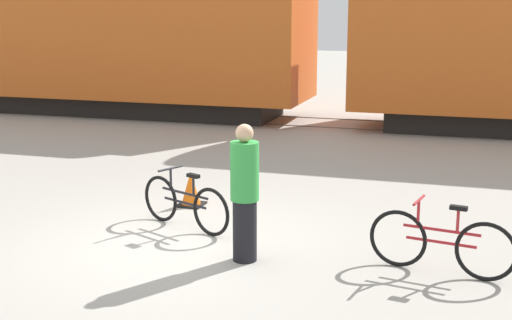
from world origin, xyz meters
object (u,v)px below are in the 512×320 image
at_px(bicycle_black, 185,204).
at_px(person_in_green, 245,193).
at_px(freight_train, 332,22).
at_px(traffic_cone, 191,190).
at_px(bicycle_maroon, 441,243).

relative_size(bicycle_black, person_in_green, 0.92).
relative_size(freight_train, bicycle_black, 14.85).
xyz_separation_m(bicycle_black, person_in_green, (1.22, -0.99, 0.50)).
distance_m(person_in_green, traffic_cone, 2.70).
distance_m(bicycle_maroon, traffic_cone, 4.34).
relative_size(bicycle_black, traffic_cone, 2.90).
height_order(person_in_green, traffic_cone, person_in_green).
bearing_deg(bicycle_maroon, traffic_cone, 154.95).
distance_m(freight_train, bicycle_black, 9.91).
bearing_deg(bicycle_maroon, person_in_green, -173.63).
bearing_deg(bicycle_maroon, bicycle_black, 168.51).
bearing_deg(person_in_green, bicycle_maroon, 133.23).
xyz_separation_m(freight_train, bicycle_maroon, (3.44, -10.36, -2.30)).
distance_m(freight_train, bicycle_maroon, 11.15).
xyz_separation_m(freight_train, traffic_cone, (-0.50, -8.52, -2.42)).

